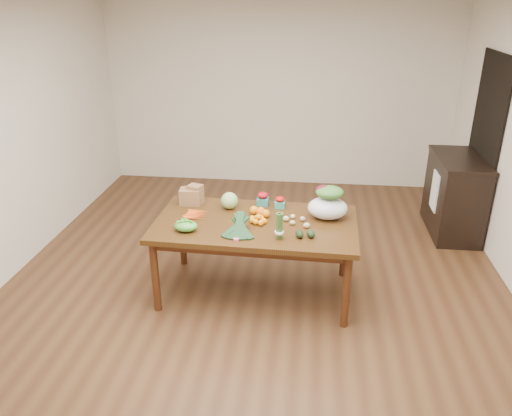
# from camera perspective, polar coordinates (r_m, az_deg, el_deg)

# --- Properties ---
(floor) EXTENTS (6.00, 6.00, 0.00)m
(floor) POSITION_cam_1_polar(r_m,az_deg,el_deg) (5.05, -0.12, -8.81)
(floor) COLOR #51331C
(floor) RESTS_ON ground
(room_walls) EXTENTS (5.02, 6.02, 2.70)m
(room_walls) POSITION_cam_1_polar(r_m,az_deg,el_deg) (4.47, -0.13, 5.98)
(room_walls) COLOR silver
(room_walls) RESTS_ON floor
(dining_table) EXTENTS (1.88, 1.09, 0.75)m
(dining_table) POSITION_cam_1_polar(r_m,az_deg,el_deg) (4.76, -0.05, -5.67)
(dining_table) COLOR #43280F
(dining_table) RESTS_ON floor
(doorway_dark) EXTENTS (0.02, 1.00, 2.10)m
(doorway_dark) POSITION_cam_1_polar(r_m,az_deg,el_deg) (6.38, 24.54, 6.41)
(doorway_dark) COLOR black
(doorway_dark) RESTS_ON floor
(cabinet) EXTENTS (0.52, 1.02, 0.94)m
(cabinet) POSITION_cam_1_polar(r_m,az_deg,el_deg) (6.39, 21.74, 1.35)
(cabinet) COLOR black
(cabinet) RESTS_ON floor
(dish_towel) EXTENTS (0.02, 0.28, 0.45)m
(dish_towel) POSITION_cam_1_polar(r_m,az_deg,el_deg) (6.21, 19.74, 1.83)
(dish_towel) COLOR white
(dish_towel) RESTS_ON cabinet
(paper_bag) EXTENTS (0.28, 0.24, 0.19)m
(paper_bag) POSITION_cam_1_polar(r_m,az_deg,el_deg) (4.98, -7.51, 1.49)
(paper_bag) COLOR #8D593F
(paper_bag) RESTS_ON dining_table
(cabbage) EXTENTS (0.17, 0.17, 0.17)m
(cabbage) POSITION_cam_1_polar(r_m,az_deg,el_deg) (4.85, -3.05, 0.85)
(cabbage) COLOR #96B367
(cabbage) RESTS_ON dining_table
(strawberry_basket_a) EXTENTS (0.12, 0.12, 0.10)m
(strawberry_basket_a) POSITION_cam_1_polar(r_m,az_deg,el_deg) (4.94, 0.78, 0.93)
(strawberry_basket_a) COLOR #B20B20
(strawberry_basket_a) RESTS_ON dining_table
(strawberry_basket_b) EXTENTS (0.10, 0.10, 0.09)m
(strawberry_basket_b) POSITION_cam_1_polar(r_m,az_deg,el_deg) (4.89, 2.75, 0.57)
(strawberry_basket_b) COLOR red
(strawberry_basket_b) RESTS_ON dining_table
(orange_a) EXTENTS (0.09, 0.09, 0.09)m
(orange_a) POSITION_cam_1_polar(r_m,az_deg,el_deg) (4.72, -0.23, -0.26)
(orange_a) COLOR orange
(orange_a) RESTS_ON dining_table
(orange_b) EXTENTS (0.09, 0.09, 0.09)m
(orange_b) POSITION_cam_1_polar(r_m,az_deg,el_deg) (4.68, 0.55, -0.44)
(orange_b) COLOR #FF5C0F
(orange_b) RESTS_ON dining_table
(orange_c) EXTENTS (0.08, 0.08, 0.08)m
(orange_c) POSITION_cam_1_polar(r_m,az_deg,el_deg) (4.66, 1.14, -0.65)
(orange_c) COLOR orange
(orange_c) RESTS_ON dining_table
(mandarin_cluster) EXTENTS (0.19, 0.19, 0.09)m
(mandarin_cluster) POSITION_cam_1_polar(r_m,az_deg,el_deg) (4.56, 0.30, -1.16)
(mandarin_cluster) COLOR orange
(mandarin_cluster) RESTS_ON dining_table
(carrots) EXTENTS (0.23, 0.22, 0.03)m
(carrots) POSITION_cam_1_polar(r_m,az_deg,el_deg) (4.74, -6.80, -0.73)
(carrots) COLOR #D85112
(carrots) RESTS_ON dining_table
(snap_pea_bag) EXTENTS (0.21, 0.16, 0.09)m
(snap_pea_bag) POSITION_cam_1_polar(r_m,az_deg,el_deg) (4.44, -8.01, -2.05)
(snap_pea_bag) COLOR green
(snap_pea_bag) RESTS_ON dining_table
(kale_bunch) EXTENTS (0.33, 0.41, 0.16)m
(kale_bunch) POSITION_cam_1_polar(r_m,az_deg,el_deg) (4.31, -2.05, -2.17)
(kale_bunch) COLOR #15311B
(kale_bunch) RESTS_ON dining_table
(asparagus_bundle) EXTENTS (0.08, 0.12, 0.26)m
(asparagus_bundle) POSITION_cam_1_polar(r_m,az_deg,el_deg) (4.23, 2.69, -2.04)
(asparagus_bundle) COLOR #477E3A
(asparagus_bundle) RESTS_ON dining_table
(potato_a) EXTENTS (0.06, 0.05, 0.05)m
(potato_a) POSITION_cam_1_polar(r_m,az_deg,el_deg) (4.60, 3.45, -1.22)
(potato_a) COLOR #D1BB78
(potato_a) RESTS_ON dining_table
(potato_b) EXTENTS (0.05, 0.05, 0.05)m
(potato_b) POSITION_cam_1_polar(r_m,az_deg,el_deg) (4.53, 4.19, -1.67)
(potato_b) COLOR tan
(potato_b) RESTS_ON dining_table
(potato_c) EXTENTS (0.05, 0.05, 0.04)m
(potato_c) POSITION_cam_1_polar(r_m,az_deg,el_deg) (4.62, 5.34, -1.24)
(potato_c) COLOR tan
(potato_c) RESTS_ON dining_table
(potato_d) EXTENTS (0.05, 0.04, 0.04)m
(potato_d) POSITION_cam_1_polar(r_m,az_deg,el_deg) (4.66, 4.22, -0.97)
(potato_d) COLOR #DED180
(potato_d) RESTS_ON dining_table
(potato_e) EXTENTS (0.06, 0.05, 0.05)m
(potato_e) POSITION_cam_1_polar(r_m,az_deg,el_deg) (4.49, 5.81, -1.99)
(potato_e) COLOR #CFC277
(potato_e) RESTS_ON dining_table
(avocado_a) EXTENTS (0.09, 0.11, 0.07)m
(avocado_a) POSITION_cam_1_polar(r_m,az_deg,el_deg) (4.30, 4.99, -2.98)
(avocado_a) COLOR black
(avocado_a) RESTS_ON dining_table
(avocado_b) EXTENTS (0.09, 0.12, 0.07)m
(avocado_b) POSITION_cam_1_polar(r_m,az_deg,el_deg) (4.32, 6.28, -2.93)
(avocado_b) COLOR black
(avocado_b) RESTS_ON dining_table
(salad_bag) EXTENTS (0.38, 0.29, 0.29)m
(salad_bag) POSITION_cam_1_polar(r_m,az_deg,el_deg) (4.65, 8.21, 0.45)
(salad_bag) COLOR white
(salad_bag) RESTS_ON dining_table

